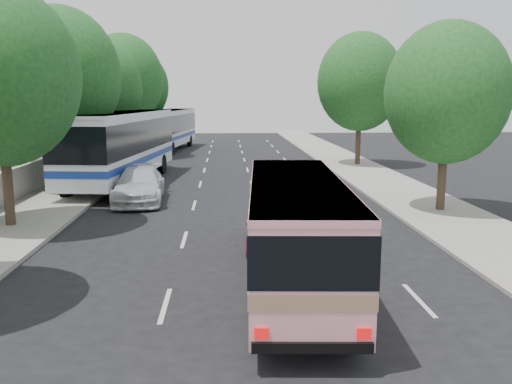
{
  "coord_description": "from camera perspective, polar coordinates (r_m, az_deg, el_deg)",
  "views": [
    {
      "loc": [
        -0.43,
        -14.21,
        4.85
      ],
      "look_at": [
        0.6,
        4.25,
        1.6
      ],
      "focal_mm": 38.0,
      "sensor_mm": 36.0,
      "label": 1
    }
  ],
  "objects": [
    {
      "name": "tree_left_f",
      "position": [
        52.81,
        -12.33,
        10.99
      ],
      "size": [
        5.88,
        5.88,
        9.16
      ],
      "color": "#38281E",
      "rests_on": "ground"
    },
    {
      "name": "tree_left_d",
      "position": [
        37.06,
        -16.09,
        10.8
      ],
      "size": [
        5.52,
        5.52,
        8.6
      ],
      "color": "#38281E",
      "rests_on": "ground"
    },
    {
      "name": "tree_right_far",
      "position": [
        39.34,
        11.04,
        11.65
      ],
      "size": [
        6.0,
        6.0,
        9.35
      ],
      "color": "#38281E",
      "rests_on": "ground"
    },
    {
      "name": "tree_right_near",
      "position": [
        23.99,
        19.71,
        10.24
      ],
      "size": [
        5.1,
        5.1,
        7.95
      ],
      "color": "#38281E",
      "rests_on": "ground"
    },
    {
      "name": "tour_coach_rear",
      "position": [
        50.89,
        -9.16,
        6.88
      ],
      "size": [
        4.13,
        12.55,
        3.69
      ],
      "rotation": [
        0.0,
        0.0,
        -0.12
      ],
      "color": "silver",
      "rests_on": "ground"
    },
    {
      "name": "sidewalk_right",
      "position": [
        35.68,
        11.35,
        2.06
      ],
      "size": [
        4.0,
        90.0,
        0.12
      ],
      "primitive_type": "cube",
      "color": "#9E998E",
      "rests_on": "ground"
    },
    {
      "name": "tree_left_c",
      "position": [
        29.35,
        -19.83,
        11.88
      ],
      "size": [
        6.0,
        6.0,
        9.35
      ],
      "color": "#38281E",
      "rests_on": "ground"
    },
    {
      "name": "pink_taxi",
      "position": [
        17.77,
        1.52,
        -3.66
      ],
      "size": [
        1.82,
        4.0,
        1.33
      ],
      "primitive_type": "imported",
      "rotation": [
        0.0,
        0.0,
        -0.07
      ],
      "color": "#D4126B",
      "rests_on": "ground"
    },
    {
      "name": "sidewalk_left",
      "position": [
        35.47,
        -16.31,
        1.83
      ],
      "size": [
        4.0,
        90.0,
        0.15
      ],
      "primitive_type": "cube",
      "color": "#9E998E",
      "rests_on": "ground"
    },
    {
      "name": "white_pickup",
      "position": [
        25.88,
        -12.19,
        0.71
      ],
      "size": [
        2.58,
        5.57,
        1.58
      ],
      "primitive_type": "imported",
      "rotation": [
        0.0,
        0.0,
        0.07
      ],
      "color": "silver",
      "rests_on": "ground"
    },
    {
      "name": "pink_bus",
      "position": [
        13.59,
        4.22,
        -3.21
      ],
      "size": [
        2.79,
        8.97,
        2.82
      ],
      "rotation": [
        0.0,
        0.0,
        -0.06
      ],
      "color": "pink",
      "rests_on": "ground"
    },
    {
      "name": "tree_left_e",
      "position": [
        44.9,
        -13.72,
        11.71
      ],
      "size": [
        6.3,
        6.3,
        9.82
      ],
      "color": "#38281E",
      "rests_on": "ground"
    },
    {
      "name": "low_wall",
      "position": [
        35.83,
        -19.18,
        3.09
      ],
      "size": [
        0.3,
        90.0,
        1.5
      ],
      "primitive_type": "cube",
      "color": "#9E998E",
      "rests_on": "sidewalk_left"
    },
    {
      "name": "tour_coach_front",
      "position": [
        31.32,
        -14.03,
        5.23
      ],
      "size": [
        4.4,
        13.7,
        4.03
      ],
      "rotation": [
        0.0,
        0.0,
        -0.11
      ],
      "color": "white",
      "rests_on": "ground"
    },
    {
      "name": "tree_left_b",
      "position": [
        21.7,
        -25.34,
        11.59
      ],
      "size": [
        5.7,
        5.7,
        8.88
      ],
      "color": "#38281E",
      "rests_on": "ground"
    },
    {
      "name": "taxi_roof_sign",
      "position": [
        17.61,
        1.54,
        -1.27
      ],
      "size": [
        0.56,
        0.22,
        0.18
      ],
      "primitive_type": "cube",
      "rotation": [
        0.0,
        0.0,
        -0.07
      ],
      "color": "silver",
      "rests_on": "pink_taxi"
    },
    {
      "name": "ground",
      "position": [
        15.02,
        -1.39,
        -8.87
      ],
      "size": [
        120.0,
        120.0,
        0.0
      ],
      "primitive_type": "plane",
      "color": "black",
      "rests_on": "ground"
    }
  ]
}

